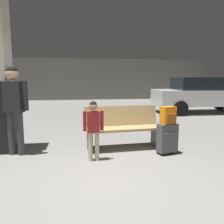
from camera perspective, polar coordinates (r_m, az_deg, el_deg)
ground_plane at (r=7.05m, az=-5.33°, el=-4.05°), size 18.00×18.00×0.10m
garage_back_wall at (r=15.74m, az=-7.04°, el=8.19°), size 18.00×0.12×2.80m
bench at (r=4.81m, az=2.80°, el=-3.97°), size 1.63×0.64×0.89m
suitcase at (r=4.58m, az=13.80°, el=-6.42°), size 0.42×0.30×0.60m
backpack_bright at (r=4.49m, az=14.02°, el=-0.85°), size 0.31×0.26×0.34m
child at (r=4.04m, az=-4.73°, el=-3.13°), size 0.37×0.21×1.09m
adult at (r=4.68m, az=-23.55°, el=2.53°), size 0.57×0.28×1.70m
parked_car_side at (r=10.49m, az=21.65°, el=4.24°), size 4.17×1.94×1.51m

